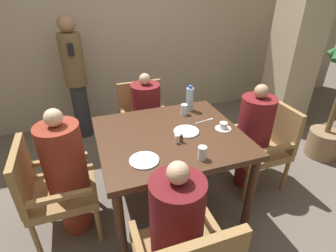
% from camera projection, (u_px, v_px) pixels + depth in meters
% --- Properties ---
extents(ground_plane, '(16.00, 16.00, 0.00)m').
position_uv_depth(ground_plane, '(170.00, 201.00, 2.59)').
color(ground_plane, '#60564C').
extents(wall_back, '(8.00, 0.06, 2.80)m').
position_uv_depth(wall_back, '(121.00, 23.00, 3.53)').
color(wall_back, tan).
rests_on(wall_back, ground_plane).
extents(pillar_stone, '(0.49, 0.49, 2.70)m').
position_uv_depth(pillar_stone, '(300.00, 29.00, 3.40)').
color(pillar_stone, '#BCAD8E').
rests_on(pillar_stone, ground_plane).
extents(dining_table, '(1.20, 1.07, 0.77)m').
position_uv_depth(dining_table, '(170.00, 143.00, 2.26)').
color(dining_table, '#422819').
rests_on(dining_table, ground_plane).
extents(chair_left_side, '(0.53, 0.52, 0.87)m').
position_uv_depth(chair_left_side, '(51.00, 187.00, 2.07)').
color(chair_left_side, olive).
rests_on(chair_left_side, ground_plane).
extents(diner_in_left_chair, '(0.32, 0.32, 1.14)m').
position_uv_depth(diner_in_left_chair, '(67.00, 173.00, 2.05)').
color(diner_in_left_chair, maroon).
rests_on(diner_in_left_chair, ground_plane).
extents(chair_far_side, '(0.52, 0.53, 0.87)m').
position_uv_depth(chair_far_side, '(144.00, 117.00, 3.12)').
color(chair_far_side, olive).
rests_on(chair_far_side, ground_plane).
extents(diner_in_far_chair, '(0.32, 0.32, 1.06)m').
position_uv_depth(diner_in_far_chair, '(147.00, 117.00, 2.98)').
color(diner_in_far_chair, maroon).
rests_on(diner_in_far_chair, ground_plane).
extents(chair_right_side, '(0.53, 0.52, 0.87)m').
position_uv_depth(chair_right_side, '(263.00, 142.00, 2.64)').
color(chair_right_side, olive).
rests_on(chair_right_side, ground_plane).
extents(diner_in_right_chair, '(0.32, 0.32, 1.11)m').
position_uv_depth(diner_in_right_chair, '(253.00, 137.00, 2.56)').
color(diner_in_right_chair, maroon).
rests_on(diner_in_right_chair, ground_plane).
extents(diner_in_near_chair, '(0.32, 0.32, 1.10)m').
position_uv_depth(diner_in_near_chair, '(177.00, 234.00, 1.59)').
color(diner_in_near_chair, '#5B1419').
rests_on(diner_in_near_chair, ground_plane).
extents(standing_host, '(0.27, 0.30, 1.58)m').
position_uv_depth(standing_host, '(76.00, 76.00, 3.29)').
color(standing_host, '#2D2D33').
rests_on(standing_host, ground_plane).
extents(potted_palm, '(0.56, 0.60, 1.56)m').
position_uv_depth(potted_palm, '(335.00, 111.00, 2.98)').
color(potted_palm, '#896B4C').
rests_on(potted_palm, ground_plane).
extents(plate_main_left, '(0.22, 0.22, 0.01)m').
position_uv_depth(plate_main_left, '(144.00, 160.00, 1.88)').
color(plate_main_left, white).
rests_on(plate_main_left, dining_table).
extents(plate_main_right, '(0.22, 0.22, 0.01)m').
position_uv_depth(plate_main_right, '(186.00, 131.00, 2.24)').
color(plate_main_right, white).
rests_on(plate_main_right, dining_table).
extents(teacup_with_saucer, '(0.14, 0.14, 0.06)m').
position_uv_depth(teacup_with_saucer, '(223.00, 127.00, 2.27)').
color(teacup_with_saucer, white).
rests_on(teacup_with_saucer, dining_table).
extents(water_bottle, '(0.07, 0.07, 0.26)m').
position_uv_depth(water_bottle, '(190.00, 99.00, 2.56)').
color(water_bottle, '#A3C6DB').
rests_on(water_bottle, dining_table).
extents(glass_tall_near, '(0.07, 0.07, 0.10)m').
position_uv_depth(glass_tall_near, '(184.00, 109.00, 2.51)').
color(glass_tall_near, silver).
rests_on(glass_tall_near, dining_table).
extents(glass_tall_mid, '(0.07, 0.07, 0.10)m').
position_uv_depth(glass_tall_mid, '(202.00, 153.00, 1.88)').
color(glass_tall_mid, silver).
rests_on(glass_tall_mid, dining_table).
extents(salt_shaker, '(0.03, 0.03, 0.07)m').
position_uv_depth(salt_shaker, '(177.00, 139.00, 2.07)').
color(salt_shaker, white).
rests_on(salt_shaker, dining_table).
extents(pepper_shaker, '(0.03, 0.03, 0.07)m').
position_uv_depth(pepper_shaker, '(181.00, 139.00, 2.09)').
color(pepper_shaker, '#4C3D2D').
rests_on(pepper_shaker, dining_table).
extents(fork_beside_plate, '(0.20, 0.05, 0.00)m').
position_uv_depth(fork_beside_plate, '(206.00, 121.00, 2.42)').
color(fork_beside_plate, silver).
rests_on(fork_beside_plate, dining_table).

